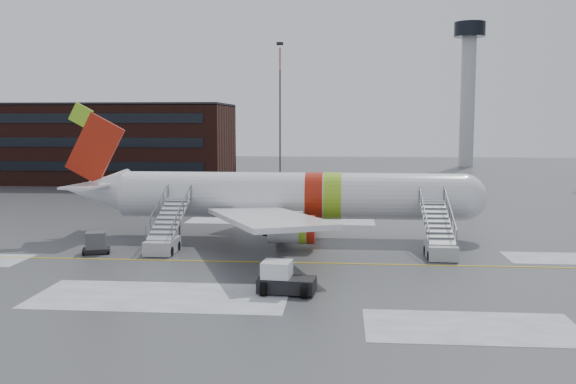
# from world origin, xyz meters

# --- Properties ---
(ground) EXTENTS (260.00, 260.00, 0.00)m
(ground) POSITION_xyz_m (0.00, 0.00, 0.00)
(ground) COLOR #494C4F
(ground) RESTS_ON ground
(airliner) EXTENTS (35.03, 32.97, 11.18)m
(airliner) POSITION_xyz_m (-1.34, 8.67, 3.42)
(airliner) COLOR white
(airliner) RESTS_ON ground
(airstair_fwd) EXTENTS (2.05, 7.70, 3.48)m
(airstair_fwd) POSITION_xyz_m (10.84, 2.13, 1.06)
(airstair_fwd) COLOR #ADAFB4
(airstair_fwd) RESTS_ON ground
(airstair_aft) EXTENTS (2.05, 7.70, 3.48)m
(airstair_aft) POSITION_xyz_m (-9.16, 2.13, 1.06)
(airstair_aft) COLOR #AEB0B6
(airstair_aft) RESTS_ON ground
(pushback_tug) EXTENTS (3.32, 2.62, 1.81)m
(pushback_tug) POSITION_xyz_m (0.65, -8.75, 0.80)
(pushback_tug) COLOR black
(pushback_tug) RESTS_ON ground
(uld_container) EXTENTS (2.26, 1.93, 1.57)m
(uld_container) POSITION_xyz_m (-13.97, 0.94, 0.73)
(uld_container) COLOR black
(uld_container) RESTS_ON ground
(terminal_building) EXTENTS (62.00, 16.11, 12.30)m
(terminal_building) POSITION_xyz_m (-45.00, 54.98, 6.20)
(terminal_building) COLOR #3F1E16
(terminal_building) RESTS_ON ground
(control_tower) EXTENTS (6.40, 6.40, 30.00)m
(control_tower) POSITION_xyz_m (30.00, 95.00, 18.75)
(control_tower) COLOR #B2B5BA
(control_tower) RESTS_ON ground
(light_mast_far_n) EXTENTS (1.20, 1.20, 24.25)m
(light_mast_far_n) POSITION_xyz_m (-8.00, 78.00, 13.84)
(light_mast_far_n) COLOR #595B60
(light_mast_far_n) RESTS_ON ground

